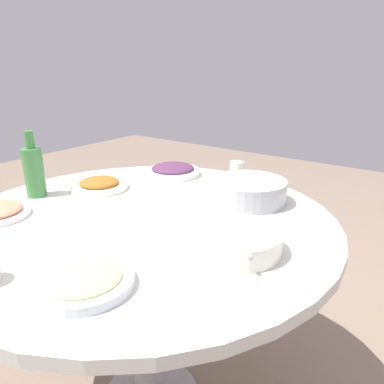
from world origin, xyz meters
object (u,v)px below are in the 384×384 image
Objects in this scene: dish_noodles at (84,280)px; green_bottle at (34,170)px; round_dining_table at (145,249)px; tea_cup_near at (237,169)px; soup_bowl at (236,241)px; dish_eggplant at (173,170)px; dish_stirfry at (99,185)px; rice_bowl at (249,190)px.

green_bottle is at bearing 65.41° from dish_noodles.
tea_cup_near reaches higher than round_dining_table.
dish_noodles is at bearing -114.59° from green_bottle.
green_bottle reaches higher than soup_bowl.
tea_cup_near is (0.95, 0.15, 0.02)m from dish_noodles.
round_dining_table is at bearing -152.79° from dish_eggplant.
dish_stirfry is (0.11, 0.33, 0.14)m from round_dining_table.
round_dining_table is 5.15× the size of soup_bowl.
dish_stirfry is at bearing -33.98° from green_bottle.
rice_bowl reaches higher than soup_bowl.
green_bottle reaches higher than round_dining_table.
dish_noodles is 0.96m from tea_cup_near.
tea_cup_near is at bearing -1.86° from round_dining_table.
rice_bowl is 0.44m from dish_eggplant.
rice_bowl reaches higher than round_dining_table.
green_bottle reaches higher than dish_noodles.
soup_bowl is 0.99× the size of green_bottle.
rice_bowl is 4.12× the size of tea_cup_near.
soup_bowl is 0.82m from green_bottle.
green_bottle is at bearing 144.04° from tea_cup_near.
dish_stirfry is 0.24m from green_bottle.
dish_stirfry is 0.59m from tea_cup_near.
green_bottle is 3.75× the size of tea_cup_near.
green_bottle reaches higher than dish_eggplant.
round_dining_table is 0.51m from green_bottle.
rice_bowl is 0.58m from dish_stirfry.
dish_eggplant is at bearing 76.54° from rice_bowl.
tea_cup_near is (0.47, -0.35, 0.01)m from dish_stirfry.
soup_bowl reaches higher than round_dining_table.
soup_bowl is 0.39m from dish_noodles.
green_bottle is at bearing 154.77° from dish_eggplant.
rice_bowl is 0.78m from green_bottle.
green_bottle reaches higher than rice_bowl.
dish_noodles is at bearing -155.64° from round_dining_table.
dish_stirfry is 0.69m from dish_noodles.
dish_noodles is at bearing -154.10° from dish_eggplant.
dish_noodles is 0.96× the size of dish_eggplant.
tea_cup_near is (0.58, -0.02, 0.15)m from round_dining_table.
rice_bowl is 0.38m from soup_bowl.
round_dining_table is 5.51× the size of dish_noodles.
soup_bowl is 1.07× the size of dish_noodles.
dish_eggplant is 3.62× the size of tea_cup_near.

